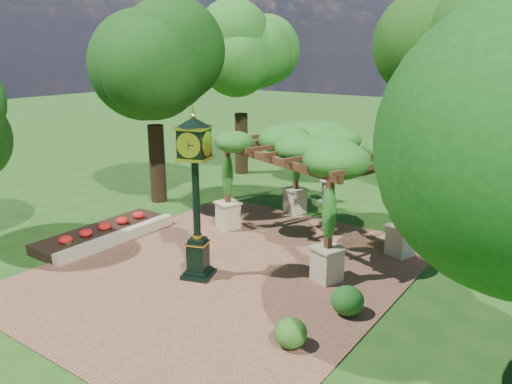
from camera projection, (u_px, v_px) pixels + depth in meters
The scene contains 13 objects.
ground at pixel (207, 282), 14.80m from camera, with size 120.00×120.00×0.00m, color #1E4714.
brick_plaza at pixel (228, 270), 15.58m from camera, with size 10.00×12.00×0.04m, color brown.
border_wall at pixel (118, 238), 17.71m from camera, with size 0.35×5.00×0.40m, color #C6B793.
flower_bed at pixel (102, 233), 18.21m from camera, with size 1.50×5.00×0.36m, color red.
pedestal_clock at pixel (196, 184), 14.30m from camera, with size 1.23×1.23×4.91m.
pergola at pixel (311, 151), 17.02m from camera, with size 7.34×5.86×4.02m.
sundial at pixel (325, 193), 22.41m from camera, with size 0.67×0.67×1.04m.
shrub_front at pixel (291, 333), 11.43m from camera, with size 0.77×0.77×0.70m, color #275919.
shrub_mid at pixel (347, 301), 12.83m from camera, with size 0.85×0.85×0.77m, color #1B5417.
shrub_back at pixel (414, 237), 17.07m from camera, with size 0.93×0.93×0.84m, color #27631C.
tree_west_near at pixel (152, 62), 21.05m from camera, with size 4.49×4.49×8.95m.
tree_west_far at pixel (241, 65), 26.30m from camera, with size 4.15×4.15×8.56m.
tree_north at pixel (449, 63), 21.85m from camera, with size 4.43×4.43×8.87m.
Camera 1 is at (9.01, -10.15, 6.65)m, focal length 35.00 mm.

